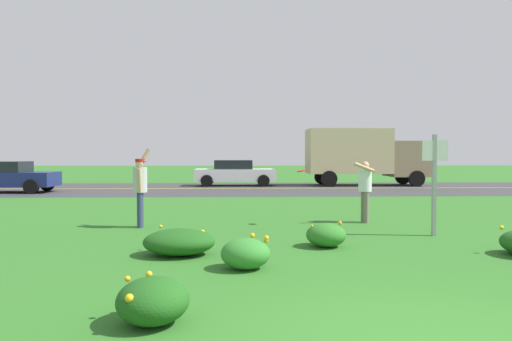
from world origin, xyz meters
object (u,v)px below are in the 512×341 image
frisbee_red (301,171)px  car_white_center_left (235,173)px  sign_post_near_path (434,174)px  box_truck_tan (364,154)px  person_catcher_white_shirt (365,186)px  person_thrower_red_cap_gray_shirt (140,185)px  car_navy_leftmost (5,177)px

frisbee_red → car_white_center_left: bearing=96.9°
sign_post_near_path → box_truck_tan: box_truck_tan is taller
person_catcher_white_shirt → frisbee_red: size_ratio=6.63×
person_catcher_white_shirt → car_white_center_left: 14.94m
person_thrower_red_cap_gray_shirt → car_navy_leftmost: (-8.48, 10.79, -0.29)m
person_catcher_white_shirt → car_navy_leftmost: 17.44m
sign_post_near_path → box_truck_tan: 16.81m
sign_post_near_path → box_truck_tan: bearing=80.3°
sign_post_near_path → car_navy_leftmost: 19.47m
frisbee_red → sign_post_near_path: bearing=-32.1°
person_catcher_white_shirt → car_white_center_left: person_catcher_white_shirt is taller
frisbee_red → person_thrower_red_cap_gray_shirt: bearing=-176.4°
person_catcher_white_shirt → car_white_center_left: size_ratio=0.35×
car_white_center_left → box_truck_tan: (7.33, 0.00, 1.06)m
person_thrower_red_cap_gray_shirt → car_white_center_left: person_thrower_red_cap_gray_shirt is taller
frisbee_red → box_truck_tan: (5.52, 14.88, 0.44)m
frisbee_red → person_catcher_white_shirt: bearing=12.0°
person_thrower_red_cap_gray_shirt → box_truck_tan: 17.88m
sign_post_near_path → box_truck_tan: size_ratio=0.33×
person_catcher_white_shirt → car_navy_leftmost: size_ratio=0.35×
car_navy_leftmost → box_truck_tan: 18.52m
person_thrower_red_cap_gray_shirt → person_catcher_white_shirt: 5.71m
car_white_center_left → box_truck_tan: size_ratio=0.67×
person_thrower_red_cap_gray_shirt → car_white_center_left: bearing=81.9°
person_thrower_red_cap_gray_shirt → person_catcher_white_shirt: person_thrower_red_cap_gray_shirt is taller
person_thrower_red_cap_gray_shirt → car_white_center_left: (2.16, 15.13, -0.29)m
box_truck_tan → frisbee_red: bearing=-110.4°
person_thrower_red_cap_gray_shirt → person_catcher_white_shirt: size_ratio=1.21×
frisbee_red → car_navy_leftmost: car_navy_leftmost is taller
person_thrower_red_cap_gray_shirt → car_white_center_left: 15.29m
box_truck_tan → person_thrower_red_cap_gray_shirt: bearing=-122.1°
sign_post_near_path → car_white_center_left: sign_post_near_path is taller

